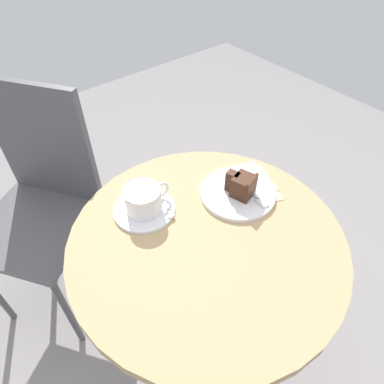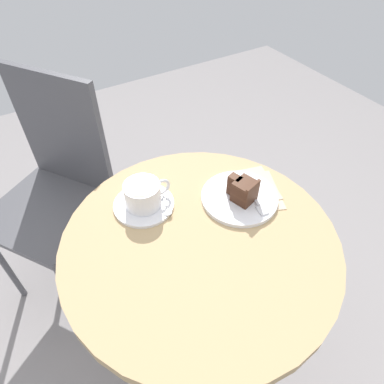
# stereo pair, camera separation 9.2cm
# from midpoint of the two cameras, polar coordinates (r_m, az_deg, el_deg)

# --- Properties ---
(ground_plane) EXTENTS (4.40, 4.40, 0.01)m
(ground_plane) POSITION_cam_midpoint_polar(r_m,az_deg,el_deg) (1.49, -0.34, -24.63)
(ground_plane) COLOR gray
(ground_plane) RESTS_ON ground
(cafe_table) EXTENTS (0.70, 0.70, 0.71)m
(cafe_table) POSITION_cam_midpoint_polar(r_m,az_deg,el_deg) (0.96, -0.49, -12.15)
(cafe_table) COLOR tan
(cafe_table) RESTS_ON ground
(saucer) EXTENTS (0.17, 0.17, 0.01)m
(saucer) POSITION_cam_midpoint_polar(r_m,az_deg,el_deg) (0.94, -10.76, -3.02)
(saucer) COLOR white
(saucer) RESTS_ON cafe_table
(coffee_cup) EXTENTS (0.13, 0.10, 0.07)m
(coffee_cup) POSITION_cam_midpoint_polar(r_m,az_deg,el_deg) (0.91, -10.93, -1.29)
(coffee_cup) COLOR white
(coffee_cup) RESTS_ON saucer
(teaspoon) EXTENTS (0.04, 0.10, 0.00)m
(teaspoon) POSITION_cam_midpoint_polar(r_m,az_deg,el_deg) (0.92, -7.02, -2.81)
(teaspoon) COLOR silver
(teaspoon) RESTS_ON saucer
(cake_plate) EXTENTS (0.21, 0.21, 0.01)m
(cake_plate) POSITION_cam_midpoint_polar(r_m,az_deg,el_deg) (0.97, 4.94, -0.27)
(cake_plate) COLOR white
(cake_plate) RESTS_ON cafe_table
(cake_slice) EXTENTS (0.07, 0.09, 0.07)m
(cake_slice) POSITION_cam_midpoint_polar(r_m,az_deg,el_deg) (0.93, 5.55, 0.95)
(cake_slice) COLOR #422619
(cake_slice) RESTS_ON cake_plate
(fork) EXTENTS (0.04, 0.14, 0.00)m
(fork) POSITION_cam_midpoint_polar(r_m,az_deg,el_deg) (0.95, 7.63, -0.57)
(fork) COLOR silver
(fork) RESTS_ON cake_plate
(napkin) EXTENTS (0.21, 0.21, 0.00)m
(napkin) POSITION_cam_midpoint_polar(r_m,az_deg,el_deg) (1.00, 6.36, 1.23)
(napkin) COLOR beige
(napkin) RESTS_ON cafe_table
(cafe_chair) EXTENTS (0.53, 0.53, 0.92)m
(cafe_chair) POSITION_cam_midpoint_polar(r_m,az_deg,el_deg) (1.33, -25.68, -0.16)
(cafe_chair) COLOR #4C4C51
(cafe_chair) RESTS_ON ground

